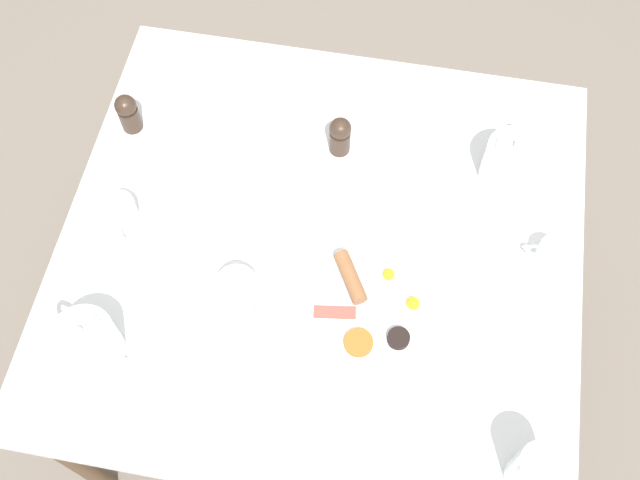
{
  "coord_description": "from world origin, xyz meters",
  "views": [
    {
      "loc": [
        -0.13,
        0.7,
        2.13
      ],
      "look_at": [
        0.0,
        0.0,
        0.74
      ],
      "focal_mm": 42.0,
      "sensor_mm": 36.0,
      "label": 1
    }
  ],
  "objects_px": {
    "spoon_for_tea": "(446,460)",
    "fork_spare": "(201,143)",
    "teacup_with_saucer_left": "(118,215)",
    "creamer_jug": "(549,252)",
    "water_glass_tall": "(534,471)",
    "salt_grinder": "(340,135)",
    "fork_by_plate": "(287,116)",
    "teapot_near": "(87,343)",
    "teacup_with_saucer_right": "(238,291)",
    "teapot_far": "(511,162)",
    "breakfast_plate": "(373,308)",
    "pepper_grinder": "(128,112)",
    "knife_by_plate": "(391,190)"
  },
  "relations": [
    {
      "from": "knife_by_plate",
      "to": "creamer_jug",
      "type": "bearing_deg",
      "value": 162.52
    },
    {
      "from": "salt_grinder",
      "to": "teapot_near",
      "type": "bearing_deg",
      "value": 55.01
    },
    {
      "from": "teacup_with_saucer_right",
      "to": "teacup_with_saucer_left",
      "type": "bearing_deg",
      "value": -23.44
    },
    {
      "from": "water_glass_tall",
      "to": "spoon_for_tea",
      "type": "bearing_deg",
      "value": -1.5
    },
    {
      "from": "teapot_far",
      "to": "teacup_with_saucer_right",
      "type": "xyz_separation_m",
      "value": [
        0.52,
        0.39,
        -0.03
      ]
    },
    {
      "from": "teapot_far",
      "to": "knife_by_plate",
      "type": "bearing_deg",
      "value": -60.0
    },
    {
      "from": "teacup_with_saucer_right",
      "to": "salt_grinder",
      "type": "xyz_separation_m",
      "value": [
        -0.14,
        -0.39,
        0.03
      ]
    },
    {
      "from": "salt_grinder",
      "to": "fork_by_plate",
      "type": "bearing_deg",
      "value": -26.39
    },
    {
      "from": "teapot_far",
      "to": "water_glass_tall",
      "type": "distance_m",
      "value": 0.65
    },
    {
      "from": "pepper_grinder",
      "to": "fork_spare",
      "type": "bearing_deg",
      "value": 173.6
    },
    {
      "from": "spoon_for_tea",
      "to": "fork_spare",
      "type": "distance_m",
      "value": 0.87
    },
    {
      "from": "teacup_with_saucer_left",
      "to": "spoon_for_tea",
      "type": "relative_size",
      "value": 1.03
    },
    {
      "from": "teapot_near",
      "to": "fork_spare",
      "type": "distance_m",
      "value": 0.53
    },
    {
      "from": "breakfast_plate",
      "to": "creamer_jug",
      "type": "height_order",
      "value": "creamer_jug"
    },
    {
      "from": "fork_spare",
      "to": "teacup_with_saucer_right",
      "type": "bearing_deg",
      "value": 115.86
    },
    {
      "from": "teacup_with_saucer_left",
      "to": "water_glass_tall",
      "type": "relative_size",
      "value": 1.21
    },
    {
      "from": "teapot_far",
      "to": "teacup_with_saucer_right",
      "type": "height_order",
      "value": "teapot_far"
    },
    {
      "from": "teapot_near",
      "to": "fork_by_plate",
      "type": "distance_m",
      "value": 0.68
    },
    {
      "from": "teapot_near",
      "to": "pepper_grinder",
      "type": "distance_m",
      "value": 0.54
    },
    {
      "from": "teacup_with_saucer_left",
      "to": "fork_spare",
      "type": "bearing_deg",
      "value": -117.95
    },
    {
      "from": "breakfast_plate",
      "to": "teapot_far",
      "type": "xyz_separation_m",
      "value": [
        -0.24,
        -0.37,
        0.05
      ]
    },
    {
      "from": "fork_spare",
      "to": "pepper_grinder",
      "type": "bearing_deg",
      "value": -6.4
    },
    {
      "from": "salt_grinder",
      "to": "fork_by_plate",
      "type": "relative_size",
      "value": 0.58
    },
    {
      "from": "teapot_near",
      "to": "salt_grinder",
      "type": "xyz_separation_m",
      "value": [
        -0.39,
        -0.56,
        -0.0
      ]
    },
    {
      "from": "teapot_near",
      "to": "fork_spare",
      "type": "relative_size",
      "value": 1.43
    },
    {
      "from": "teapot_far",
      "to": "pepper_grinder",
      "type": "relative_size",
      "value": 2.06
    },
    {
      "from": "teacup_with_saucer_right",
      "to": "salt_grinder",
      "type": "relative_size",
      "value": 1.5
    },
    {
      "from": "fork_spare",
      "to": "teapot_near",
      "type": "bearing_deg",
      "value": 81.07
    },
    {
      "from": "salt_grinder",
      "to": "fork_by_plate",
      "type": "height_order",
      "value": "salt_grinder"
    },
    {
      "from": "pepper_grinder",
      "to": "knife_by_plate",
      "type": "relative_size",
      "value": 0.49
    },
    {
      "from": "teacup_with_saucer_right",
      "to": "pepper_grinder",
      "type": "height_order",
      "value": "pepper_grinder"
    },
    {
      "from": "salt_grinder",
      "to": "fork_spare",
      "type": "distance_m",
      "value": 0.32
    },
    {
      "from": "water_glass_tall",
      "to": "creamer_jug",
      "type": "xyz_separation_m",
      "value": [
        -0.02,
        -0.45,
        -0.04
      ]
    },
    {
      "from": "teacup_with_saucer_left",
      "to": "creamer_jug",
      "type": "height_order",
      "value": "teacup_with_saucer_left"
    },
    {
      "from": "creamer_jug",
      "to": "fork_spare",
      "type": "bearing_deg",
      "value": -11.0
    },
    {
      "from": "teacup_with_saucer_left",
      "to": "spoon_for_tea",
      "type": "bearing_deg",
      "value": 153.01
    },
    {
      "from": "teapot_near",
      "to": "teacup_with_saucer_left",
      "type": "relative_size",
      "value": 1.28
    },
    {
      "from": "breakfast_plate",
      "to": "pepper_grinder",
      "type": "height_order",
      "value": "pepper_grinder"
    },
    {
      "from": "teacup_with_saucer_left",
      "to": "water_glass_tall",
      "type": "xyz_separation_m",
      "value": [
        -0.89,
        0.38,
        0.04
      ]
    },
    {
      "from": "water_glass_tall",
      "to": "salt_grinder",
      "type": "height_order",
      "value": "water_glass_tall"
    },
    {
      "from": "creamer_jug",
      "to": "fork_by_plate",
      "type": "distance_m",
      "value": 0.66
    },
    {
      "from": "fork_spare",
      "to": "spoon_for_tea",
      "type": "bearing_deg",
      "value": 135.84
    },
    {
      "from": "teapot_far",
      "to": "spoon_for_tea",
      "type": "xyz_separation_m",
      "value": [
        0.07,
        0.64,
        -0.05
      ]
    },
    {
      "from": "teacup_with_saucer_left",
      "to": "creamer_jug",
      "type": "xyz_separation_m",
      "value": [
        -0.9,
        -0.07,
        0.0
      ]
    },
    {
      "from": "spoon_for_tea",
      "to": "fork_spare",
      "type": "height_order",
      "value": "same"
    },
    {
      "from": "salt_grinder",
      "to": "teacup_with_saucer_left",
      "type": "bearing_deg",
      "value": 31.87
    },
    {
      "from": "fork_by_plate",
      "to": "spoon_for_tea",
      "type": "xyz_separation_m",
      "value": [
        -0.44,
        0.71,
        0.0
      ]
    },
    {
      "from": "water_glass_tall",
      "to": "spoon_for_tea",
      "type": "distance_m",
      "value": 0.16
    },
    {
      "from": "teapot_far",
      "to": "pepper_grinder",
      "type": "height_order",
      "value": "teapot_far"
    },
    {
      "from": "fork_by_plate",
      "to": "knife_by_plate",
      "type": "bearing_deg",
      "value": 149.92
    }
  ]
}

